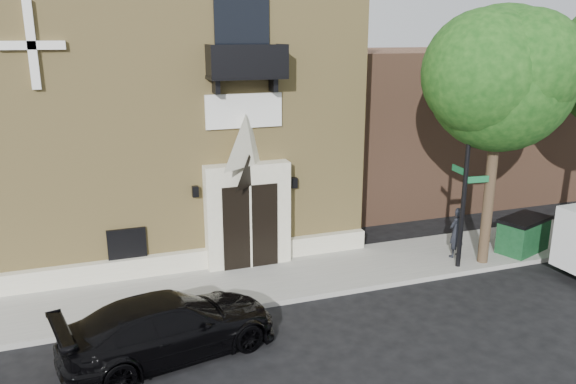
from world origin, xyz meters
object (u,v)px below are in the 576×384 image
(fire_hydrant, at_px, (516,244))
(pedestrian_near, at_px, (456,232))
(black_sedan, at_px, (170,326))
(street_sign, at_px, (465,182))
(dumpster, at_px, (523,234))

(fire_hydrant, xyz_separation_m, pedestrian_near, (-1.86, 0.59, 0.42))
(black_sedan, relative_size, street_sign, 0.93)
(dumpster, bearing_deg, black_sedan, 170.70)
(dumpster, bearing_deg, fire_hydrant, -171.40)
(street_sign, relative_size, fire_hydrant, 6.50)
(dumpster, height_order, pedestrian_near, pedestrian_near)
(pedestrian_near, bearing_deg, street_sign, 46.56)
(fire_hydrant, bearing_deg, pedestrian_near, 162.32)
(street_sign, xyz_separation_m, pedestrian_near, (0.34, 0.67, -1.85))
(street_sign, bearing_deg, fire_hydrant, 7.73)
(street_sign, height_order, dumpster, street_sign)
(street_sign, xyz_separation_m, fire_hydrant, (2.21, 0.08, -2.28))
(fire_hydrant, bearing_deg, dumpster, 28.45)
(black_sedan, bearing_deg, dumpster, -91.87)
(dumpster, xyz_separation_m, pedestrian_near, (-2.39, 0.31, 0.24))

